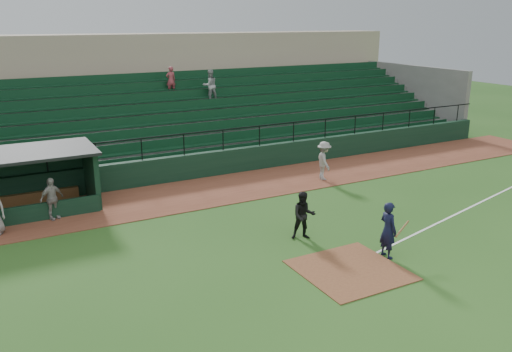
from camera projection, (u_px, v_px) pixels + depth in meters
name	position (u px, v px, depth m)	size (l,w,h in m)	color
ground	(331.00, 258.00, 16.71)	(90.00, 90.00, 0.00)	#28521A
warning_track	(224.00, 189.00, 23.46)	(40.00, 4.00, 0.03)	brown
home_plate_dirt	(350.00, 270.00, 15.86)	(3.00, 3.00, 0.03)	brown
foul_line	(473.00, 206.00, 21.36)	(18.00, 0.09, 0.01)	white
stadium_structure	(161.00, 110.00, 29.94)	(38.00, 13.08, 6.40)	black
batter_at_plate	(388.00, 230.00, 16.52)	(1.02, 0.71, 1.84)	black
umpire	(304.00, 216.00, 17.95)	(0.82, 0.64, 1.68)	black
runner	(324.00, 161.00, 24.55)	(1.17, 0.67, 1.81)	gray
dugout_player_a	(52.00, 199.00, 19.64)	(0.95, 0.39, 1.62)	#9F9A94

